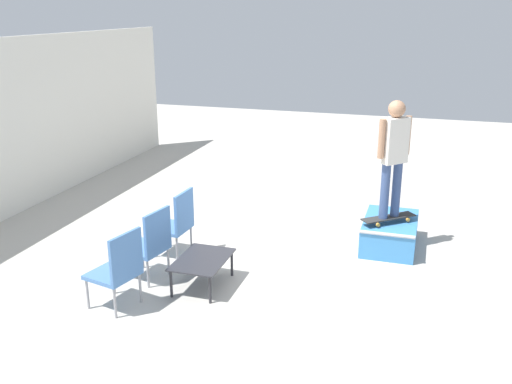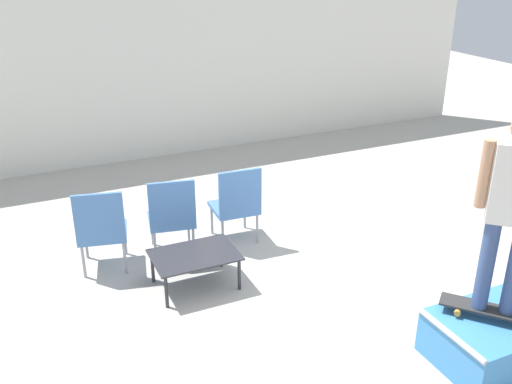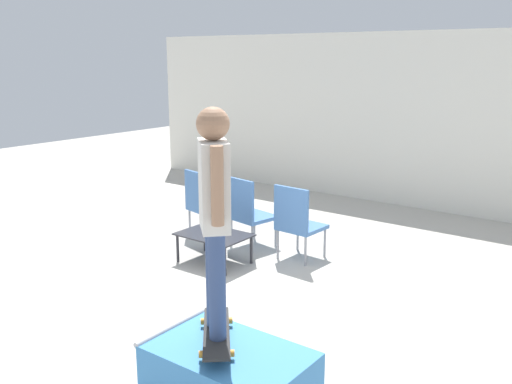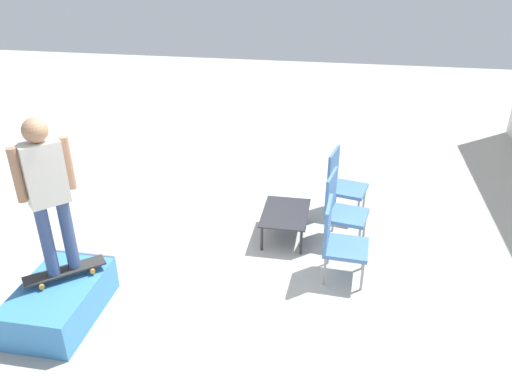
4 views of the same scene
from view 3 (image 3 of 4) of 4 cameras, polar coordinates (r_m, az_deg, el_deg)
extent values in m
plane|color=#B7B2A8|center=(6.19, -1.97, -11.24)|extent=(24.00, 24.00, 0.00)
cube|color=white|center=(10.11, 16.24, 6.75)|extent=(12.00, 0.06, 3.00)
cube|color=#3D84C6|center=(4.58, -2.66, -17.79)|extent=(1.22, 0.78, 0.42)
cylinder|color=#B7B7BC|center=(4.84, -8.43, -13.23)|extent=(0.05, 0.78, 0.05)
cube|color=#2D2D2D|center=(4.54, -3.97, -13.81)|extent=(0.71, 0.78, 0.02)
cylinder|color=gold|center=(4.32, -2.38, -15.81)|extent=(0.06, 0.06, 0.05)
cylinder|color=gold|center=(4.32, -5.55, -15.85)|extent=(0.06, 0.06, 0.05)
cylinder|color=gold|center=(4.79, -2.55, -12.72)|extent=(0.06, 0.06, 0.05)
cylinder|color=gold|center=(4.79, -5.37, -12.76)|extent=(0.06, 0.06, 0.05)
cylinder|color=#384C7A|center=(4.46, -4.20, -8.34)|extent=(0.13, 0.13, 0.83)
cylinder|color=#384C7A|center=(4.26, -3.91, -9.42)|extent=(0.13, 0.13, 0.83)
cube|color=silver|center=(4.14, -4.23, 0.66)|extent=(0.41, 0.41, 0.65)
cylinder|color=#A87A5B|center=(4.36, -4.55, 1.98)|extent=(0.09, 0.09, 0.56)
cylinder|color=#A87A5B|center=(3.89, -3.89, 0.59)|extent=(0.09, 0.09, 0.56)
sphere|color=#A87A5B|center=(4.06, -4.34, 6.83)|extent=(0.24, 0.24, 0.24)
cube|color=#2D2D33|center=(7.28, -4.22, -4.27)|extent=(0.89, 0.62, 0.02)
cylinder|color=#2D2D33|center=(7.41, -7.84, -5.59)|extent=(0.04, 0.04, 0.37)
cylinder|color=#2D2D33|center=(6.91, -3.13, -6.92)|extent=(0.04, 0.04, 0.37)
cylinder|color=#2D2D33|center=(7.77, -5.14, -4.61)|extent=(0.04, 0.04, 0.37)
cylinder|color=#2D2D33|center=(7.29, -0.49, -5.79)|extent=(0.04, 0.04, 0.37)
cylinder|color=#99999E|center=(8.38, -2.46, -3.13)|extent=(0.03, 0.03, 0.39)
cylinder|color=#99999E|center=(8.72, -4.25, -2.49)|extent=(0.03, 0.03, 0.39)
cylinder|color=#99999E|center=(8.13, -4.91, -3.69)|extent=(0.03, 0.03, 0.39)
cylinder|color=#99999E|center=(8.48, -6.65, -3.02)|extent=(0.03, 0.03, 0.39)
cube|color=#4C7AB7|center=(8.36, -4.59, -1.62)|extent=(0.62, 0.62, 0.05)
cube|color=#4C7AB7|center=(8.16, -6.00, 0.13)|extent=(0.52, 0.15, 0.55)
cylinder|color=#99999E|center=(7.94, 1.98, -4.08)|extent=(0.03, 0.03, 0.39)
cylinder|color=#99999E|center=(8.24, -0.16, -3.41)|extent=(0.03, 0.03, 0.39)
cylinder|color=#99999E|center=(7.65, -0.38, -4.76)|extent=(0.03, 0.03, 0.39)
cylinder|color=#99999E|center=(7.97, -2.51, -4.02)|extent=(0.03, 0.03, 0.39)
cube|color=#4C7AB7|center=(7.88, -0.27, -2.52)|extent=(0.61, 0.61, 0.05)
cube|color=#4C7AB7|center=(7.65, -1.60, -0.70)|extent=(0.52, 0.14, 0.55)
cylinder|color=#99999E|center=(7.57, 6.89, -5.05)|extent=(0.03, 0.03, 0.39)
cylinder|color=#99999E|center=(7.81, 4.19, -4.41)|extent=(0.03, 0.03, 0.39)
cylinder|color=#99999E|center=(7.23, 4.96, -5.91)|extent=(0.03, 0.03, 0.39)
cylinder|color=#99999E|center=(7.48, 2.20, -5.21)|extent=(0.03, 0.03, 0.39)
cube|color=#4C7AB7|center=(7.45, 4.59, -3.52)|extent=(0.55, 0.55, 0.05)
cube|color=#4C7AB7|center=(7.18, 3.52, -1.67)|extent=(0.52, 0.07, 0.55)
camera|label=1|loc=(11.09, -41.34, 14.82)|focal=40.00mm
camera|label=2|loc=(6.21, -53.44, 15.27)|focal=40.00mm
camera|label=4|loc=(6.11, 52.54, 19.36)|focal=35.00mm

